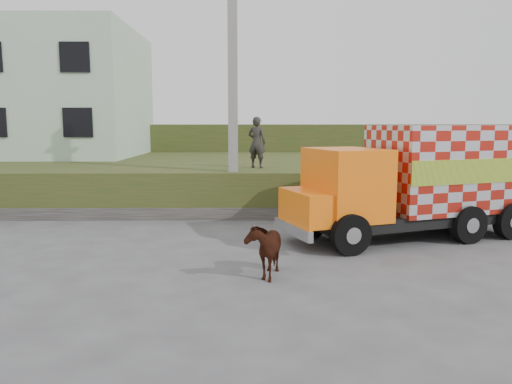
{
  "coord_description": "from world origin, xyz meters",
  "views": [
    {
      "loc": [
        -0.38,
        -11.6,
        3.05
      ],
      "look_at": [
        -0.29,
        1.14,
        1.3
      ],
      "focal_mm": 35.0,
      "sensor_mm": 36.0,
      "label": 1
    }
  ],
  "objects_px": {
    "cargo_truck": "(421,180)",
    "cow": "(264,248)",
    "pedestrian": "(257,142)",
    "utility_pole": "(233,91)"
  },
  "relations": [
    {
      "from": "cow",
      "to": "pedestrian",
      "type": "height_order",
      "value": "pedestrian"
    },
    {
      "from": "pedestrian",
      "to": "cow",
      "type": "bearing_deg",
      "value": 114.7
    },
    {
      "from": "cargo_truck",
      "to": "pedestrian",
      "type": "distance_m",
      "value": 6.24
    },
    {
      "from": "cargo_truck",
      "to": "cow",
      "type": "relative_size",
      "value": 5.21
    },
    {
      "from": "cargo_truck",
      "to": "cow",
      "type": "xyz_separation_m",
      "value": [
        -4.28,
        -3.44,
        -0.98
      ]
    },
    {
      "from": "cargo_truck",
      "to": "cow",
      "type": "height_order",
      "value": "cargo_truck"
    },
    {
      "from": "utility_pole",
      "to": "cargo_truck",
      "type": "distance_m",
      "value": 6.45
    },
    {
      "from": "utility_pole",
      "to": "cargo_truck",
      "type": "bearing_deg",
      "value": -30.12
    },
    {
      "from": "pedestrian",
      "to": "cargo_truck",
      "type": "bearing_deg",
      "value": 158.98
    },
    {
      "from": "cow",
      "to": "pedestrian",
      "type": "distance_m",
      "value": 8.03
    }
  ]
}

